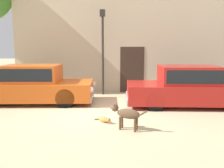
{
  "coord_description": "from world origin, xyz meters",
  "views": [
    {
      "loc": [
        0.95,
        -7.25,
        2.02
      ],
      "look_at": [
        0.51,
        0.2,
        0.9
      ],
      "focal_mm": 37.93,
      "sensor_mm": 36.0,
      "label": 1
    }
  ],
  "objects": [
    {
      "name": "street_lamp",
      "position": [
        -0.06,
        3.09,
        2.36
      ],
      "size": [
        0.22,
        0.22,
        3.66
      ],
      "color": "#2D2B28",
      "rests_on": "ground_plane"
    },
    {
      "name": "ground_plane",
      "position": [
        0.0,
        0.0,
        0.0
      ],
      "size": [
        80.0,
        80.0,
        0.0
      ],
      "primitive_type": "plane",
      "color": "tan"
    },
    {
      "name": "stray_dog_spotted",
      "position": [
        0.96,
        -1.51,
        0.41
      ],
      "size": [
        0.95,
        0.46,
        0.65
      ],
      "rotation": [
        0.0,
        0.0,
        2.74
      ],
      "color": "brown",
      "rests_on": "ground_plane"
    },
    {
      "name": "parked_sedan_second",
      "position": [
        3.21,
        1.17,
        0.7
      ],
      "size": [
        4.59,
        1.86,
        1.42
      ],
      "rotation": [
        0.0,
        0.0,
        0.02
      ],
      "color": "#AD1E19",
      "rests_on": "ground_plane"
    },
    {
      "name": "apartment_block",
      "position": [
        3.62,
        6.55,
        3.63
      ],
      "size": [
        15.87,
        5.71,
        7.26
      ],
      "color": "beige",
      "rests_on": "ground_plane"
    },
    {
      "name": "parked_sedan_nearest",
      "position": [
        -2.5,
        1.3,
        0.7
      ],
      "size": [
        4.6,
        2.12,
        1.42
      ],
      "rotation": [
        0.0,
        0.0,
        0.08
      ],
      "color": "#D15619",
      "rests_on": "ground_plane"
    },
    {
      "name": "stray_cat",
      "position": [
        0.36,
        -0.96,
        0.08
      ],
      "size": [
        0.5,
        0.48,
        0.17
      ],
      "rotation": [
        0.0,
        0.0,
        5.5
      ],
      "color": "#B77F3D",
      "rests_on": "ground_plane"
    }
  ]
}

